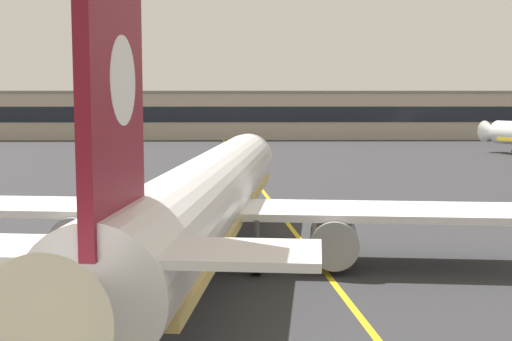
{
  "coord_description": "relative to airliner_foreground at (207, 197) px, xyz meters",
  "views": [
    {
      "loc": [
        -2.6,
        -19.98,
        8.43
      ],
      "look_at": [
        -1.83,
        17.98,
        4.25
      ],
      "focal_mm": 49.19,
      "sensor_mm": 36.0,
      "label": 1
    }
  ],
  "objects": [
    {
      "name": "terminal_building",
      "position": [
        8.44,
        99.26,
        1.11
      ],
      "size": [
        126.13,
        12.4,
        8.94
      ],
      "color": "#B2A893",
      "rests_on": "ground"
    },
    {
      "name": "taxiway_centreline",
      "position": [
        4.29,
        15.87,
        -3.37
      ],
      "size": [
        14.13,
        179.49,
        0.01
      ],
      "primitive_type": "cube",
      "rotation": [
        0.0,
        0.0,
        0.08
      ],
      "color": "yellow",
      "rests_on": "ground"
    },
    {
      "name": "airliner_foreground",
      "position": [
        0.0,
        0.0,
        0.0
      ],
      "size": [
        32.33,
        41.51,
        11.65
      ],
      "color": "white",
      "rests_on": "ground"
    },
    {
      "name": "safety_cone_by_nose_gear",
      "position": [
        -0.02,
        15.92,
        -3.11
      ],
      "size": [
        0.44,
        0.44,
        0.55
      ],
      "color": "orange",
      "rests_on": "ground"
    }
  ]
}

